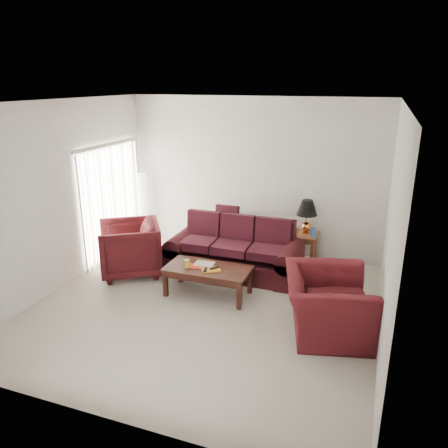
{
  "coord_description": "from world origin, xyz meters",
  "views": [
    {
      "loc": [
        2.28,
        -5.48,
        3.28
      ],
      "look_at": [
        0.0,
        0.85,
        1.05
      ],
      "focal_mm": 35.0,
      "sensor_mm": 36.0,
      "label": 1
    }
  ],
  "objects_px": {
    "armchair_right": "(327,304)",
    "coffee_table": "(208,281)",
    "end_table": "(302,248)",
    "armchair_left": "(130,248)",
    "sofa": "(234,248)",
    "floor_lamp": "(143,207)"
  },
  "relations": [
    {
      "from": "end_table",
      "to": "floor_lamp",
      "type": "distance_m",
      "value": 3.4
    },
    {
      "from": "armchair_left",
      "to": "armchair_right",
      "type": "bearing_deg",
      "value": 44.82
    },
    {
      "from": "end_table",
      "to": "armchair_left",
      "type": "distance_m",
      "value": 3.15
    },
    {
      "from": "floor_lamp",
      "to": "armchair_left",
      "type": "relative_size",
      "value": 1.43
    },
    {
      "from": "armchair_right",
      "to": "coffee_table",
      "type": "bearing_deg",
      "value": 62.88
    },
    {
      "from": "end_table",
      "to": "armchair_left",
      "type": "relative_size",
      "value": 0.56
    },
    {
      "from": "floor_lamp",
      "to": "armchair_left",
      "type": "bearing_deg",
      "value": -68.5
    },
    {
      "from": "sofa",
      "to": "armchair_right",
      "type": "relative_size",
      "value": 1.84
    },
    {
      "from": "floor_lamp",
      "to": "end_table",
      "type": "bearing_deg",
      "value": -0.85
    },
    {
      "from": "sofa",
      "to": "coffee_table",
      "type": "bearing_deg",
      "value": -102.36
    },
    {
      "from": "armchair_right",
      "to": "coffee_table",
      "type": "distance_m",
      "value": 1.97
    },
    {
      "from": "coffee_table",
      "to": "sofa",
      "type": "bearing_deg",
      "value": 60.95
    },
    {
      "from": "sofa",
      "to": "floor_lamp",
      "type": "height_order",
      "value": "floor_lamp"
    },
    {
      "from": "sofa",
      "to": "armchair_left",
      "type": "xyz_separation_m",
      "value": [
        -1.71,
        -0.62,
        -0.01
      ]
    },
    {
      "from": "armchair_right",
      "to": "floor_lamp",
      "type": "bearing_deg",
      "value": 46.99
    },
    {
      "from": "sofa",
      "to": "armchair_right",
      "type": "bearing_deg",
      "value": -42.41
    },
    {
      "from": "sofa",
      "to": "coffee_table",
      "type": "xyz_separation_m",
      "value": [
        -0.12,
        -0.92,
        -0.24
      ]
    },
    {
      "from": "end_table",
      "to": "armchair_right",
      "type": "xyz_separation_m",
      "value": [
        0.74,
        -2.24,
        0.12
      ]
    },
    {
      "from": "end_table",
      "to": "coffee_table",
      "type": "distance_m",
      "value": 2.14
    },
    {
      "from": "floor_lamp",
      "to": "sofa",
      "type": "bearing_deg",
      "value": -21.6
    },
    {
      "from": "armchair_left",
      "to": "coffee_table",
      "type": "xyz_separation_m",
      "value": [
        1.59,
        -0.3,
        -0.24
      ]
    },
    {
      "from": "armchair_left",
      "to": "sofa",
      "type": "bearing_deg",
      "value": 76.85
    }
  ]
}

